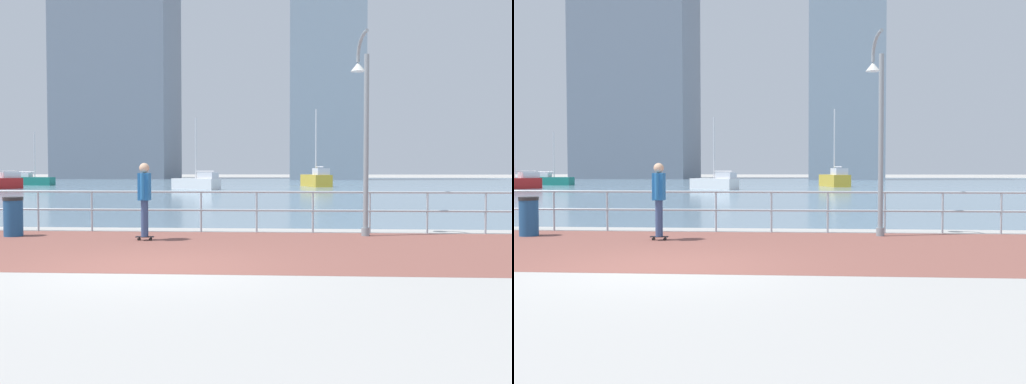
{
  "view_description": "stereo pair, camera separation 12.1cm",
  "coord_description": "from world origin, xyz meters",
  "views": [
    {
      "loc": [
        2.3,
        -9.23,
        1.6
      ],
      "look_at": [
        1.52,
        3.2,
        1.1
      ],
      "focal_mm": 41.11,
      "sensor_mm": 36.0,
      "label": 1
    },
    {
      "loc": [
        2.42,
        -9.22,
        1.6
      ],
      "look_at": [
        1.52,
        3.2,
        1.1
      ],
      "focal_mm": 41.11,
      "sensor_mm": 36.0,
      "label": 2
    }
  ],
  "objects": [
    {
      "name": "sailboat_ivory",
      "position": [
        -22.46,
        45.33,
        0.49
      ],
      "size": [
        3.74,
        1.49,
        5.12
      ],
      "color": "#197266",
      "rests_on": "ground"
    },
    {
      "name": "lamppost",
      "position": [
        3.98,
        4.9,
        2.69
      ],
      "size": [
        0.42,
        0.8,
        4.87
      ],
      "color": "gray",
      "rests_on": "ground"
    },
    {
      "name": "tower_beige",
      "position": [
        7.13,
        76.85,
        19.59
      ],
      "size": [
        10.48,
        10.4,
        40.84
      ],
      "color": "#8493A3",
      "rests_on": "ground"
    },
    {
      "name": "brick_paving",
      "position": [
        0.0,
        2.4,
        0.0
      ],
      "size": [
        28.0,
        5.86,
        0.01
      ],
      "primitive_type": "cube",
      "color": "brown",
      "rests_on": "ground"
    },
    {
      "name": "sailboat_yellow",
      "position": [
        -4.99,
        35.21,
        0.53
      ],
      "size": [
        4.0,
        3.01,
        5.51
      ],
      "color": "white",
      "rests_on": "ground"
    },
    {
      "name": "waterfront_railing",
      "position": [
        -0.0,
        5.33,
        0.72
      ],
      "size": [
        25.25,
        0.06,
        1.04
      ],
      "color": "#9EADB7",
      "rests_on": "ground"
    },
    {
      "name": "trash_bin",
      "position": [
        -4.29,
        4.16,
        0.47
      ],
      "size": [
        0.46,
        0.46,
        0.93
      ],
      "color": "navy",
      "rests_on": "ground"
    },
    {
      "name": "sailboat_navy",
      "position": [
        4.42,
        43.14,
        0.66
      ],
      "size": [
        2.71,
        5.13,
        6.9
      ],
      "color": "gold",
      "rests_on": "ground"
    },
    {
      "name": "ground",
      "position": [
        0.0,
        40.0,
        0.0
      ],
      "size": [
        220.0,
        220.0,
        0.0
      ],
      "primitive_type": "plane",
      "color": "#ADAAA5"
    },
    {
      "name": "sailboat_gray",
      "position": [
        -20.81,
        35.22,
        0.53
      ],
      "size": [
        3.28,
        3.94,
        5.56
      ],
      "color": "#B21E1E",
      "rests_on": "ground"
    },
    {
      "name": "tower_concrete",
      "position": [
        -25.82,
        84.41,
        18.4
      ],
      "size": [
        17.8,
        14.09,
        38.47
      ],
      "color": "slate",
      "rests_on": "ground"
    },
    {
      "name": "harbor_water",
      "position": [
        0.0,
        50.33,
        0.0
      ],
      "size": [
        180.0,
        88.0,
        0.0
      ],
      "primitive_type": "cube",
      "color": "#6B899E",
      "rests_on": "ground"
    },
    {
      "name": "skateboarder",
      "position": [
        -0.99,
        3.57,
        1.04
      ],
      "size": [
        0.41,
        0.55,
        1.72
      ],
      "color": "black",
      "rests_on": "ground"
    }
  ]
}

